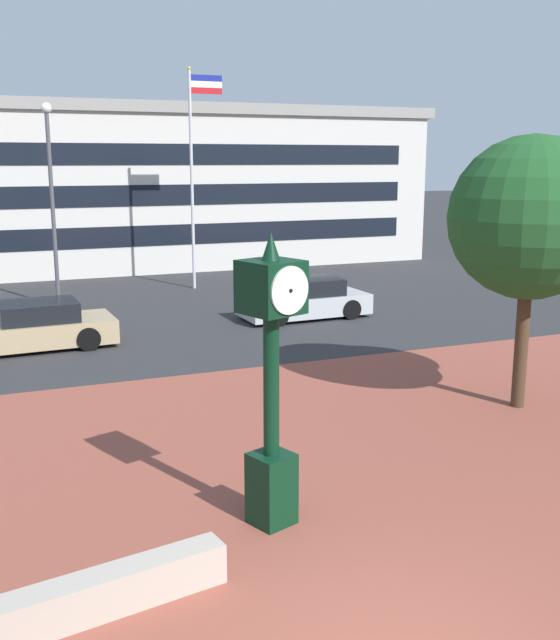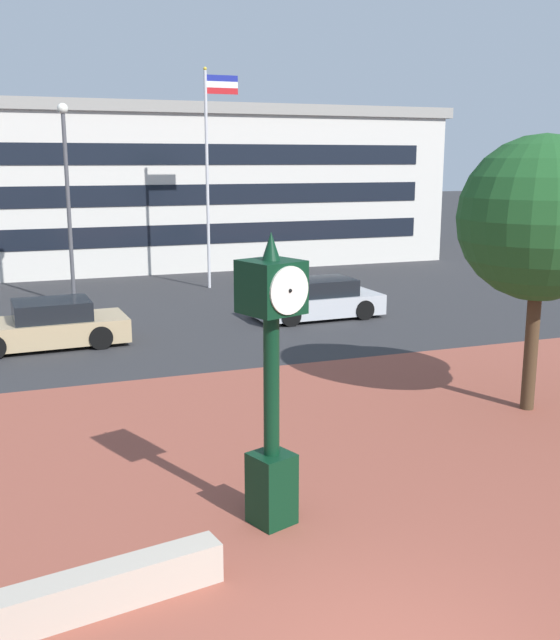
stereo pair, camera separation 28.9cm
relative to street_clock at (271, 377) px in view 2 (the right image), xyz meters
The scene contains 9 objects.
plaza_brick_paving 2.16m from the street_clock, 115.77° to the left, with size 44.00×15.03×0.01m, color brown.
planter_wall 3.53m from the street_clock, 153.63° to the right, with size 3.20×0.40×0.50m, color #ADA393.
street_clock is the anchor object (origin of this frame).
plaza_tree 7.56m from the street_clock, 23.30° to the left, with size 3.50×3.26×5.55m.
car_street_near 12.03m from the street_clock, 101.82° to the left, with size 4.49×2.13×1.28m.
car_street_mid 14.08m from the street_clock, 64.32° to the left, with size 4.21×2.03×1.28m.
flagpole_primary 20.05m from the street_clock, 77.52° to the left, with size 1.36×0.14×8.49m.
civic_building 31.36m from the street_clock, 87.27° to the left, with size 32.54×15.88×7.54m.
street_lamp_post 17.68m from the street_clock, 94.03° to the left, with size 0.36×0.36×6.90m.
Camera 2 is at (-3.15, -5.68, 5.04)m, focal length 41.46 mm.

